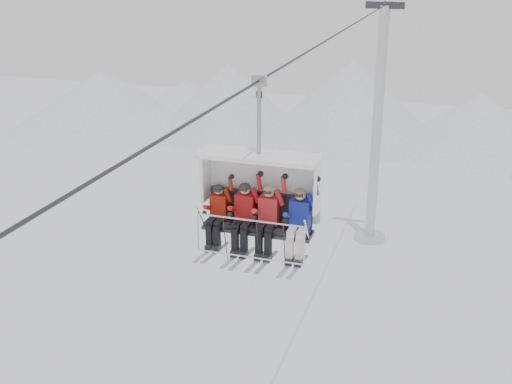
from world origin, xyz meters
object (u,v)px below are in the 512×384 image
(chairlift_carrier, at_px, (261,190))
(skier_center_right, at_px, (268,217))
(lift_tower_right, at_px, (376,145))
(skier_far_right, at_px, (299,220))
(skier_center_left, at_px, (244,214))
(skier_far_left, at_px, (218,213))

(chairlift_carrier, xyz_separation_m, skier_center_right, (0.27, -0.31, -0.50))
(lift_tower_right, xyz_separation_m, skier_far_right, (0.99, -21.95, 4.47))
(lift_tower_right, bearing_deg, skier_far_right, -87.41)
(skier_center_left, distance_m, skier_center_right, 0.57)
(lift_tower_right, xyz_separation_m, skier_far_left, (-0.95, -21.96, 4.42))
(lift_tower_right, xyz_separation_m, skier_center_left, (-0.30, -21.95, 4.47))
(skier_center_right, bearing_deg, skier_far_left, -179.38)
(chairlift_carrier, relative_size, skier_far_right, 2.25)
(skier_center_right, bearing_deg, chairlift_carrier, 130.87)
(skier_center_right, distance_m, skier_far_right, 0.73)
(chairlift_carrier, bearing_deg, lift_tower_right, 90.00)
(lift_tower_right, distance_m, skier_center_right, 22.40)
(chairlift_carrier, xyz_separation_m, skier_center_left, (-0.30, -0.31, -0.50))
(lift_tower_right, relative_size, skier_center_right, 7.68)
(chairlift_carrier, xyz_separation_m, skier_far_right, (0.99, -0.31, -0.50))
(skier_far_left, height_order, skier_center_right, skier_center_right)
(lift_tower_right, distance_m, skier_center_left, 22.40)
(skier_far_right, bearing_deg, skier_far_left, -179.58)
(skier_far_left, bearing_deg, lift_tower_right, 87.53)
(skier_center_left, bearing_deg, skier_center_right, -0.00)
(lift_tower_right, xyz_separation_m, skier_center_right, (0.27, -21.95, 4.47))
(lift_tower_right, bearing_deg, skier_far_left, -92.47)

